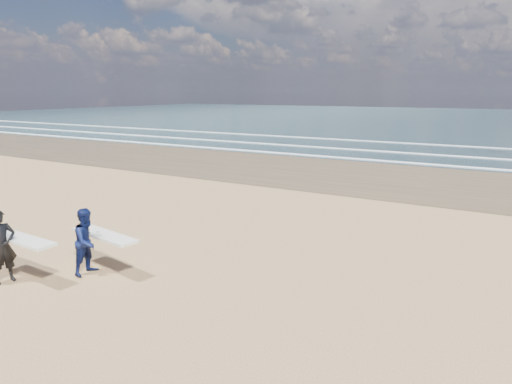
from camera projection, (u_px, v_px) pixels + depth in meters
The scene contains 2 objects.
surfer_near at pixel (4, 245), 10.79m from camera, with size 2.22×1.02×1.79m.
surfer_far at pixel (89, 241), 11.34m from camera, with size 2.25×1.20×1.68m.
Camera 1 is at (10.23, -6.57, 4.49)m, focal length 32.00 mm.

